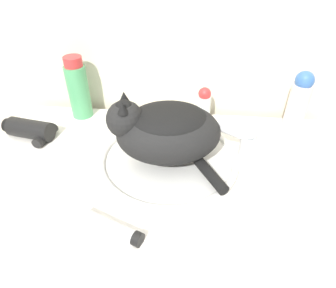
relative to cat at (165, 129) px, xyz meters
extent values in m
cube|color=beige|center=(-0.02, 0.36, 0.20)|extent=(8.00, 0.05, 2.40)
cube|color=white|center=(-0.02, 0.01, -0.57)|extent=(1.05, 0.58, 0.87)
cylinder|color=silver|center=(0.01, 0.00, -0.11)|extent=(0.37, 0.37, 0.03)
torus|color=silver|center=(0.01, 0.00, -0.10)|extent=(0.39, 0.39, 0.02)
ellipsoid|color=black|center=(0.01, 0.00, -0.01)|extent=(0.30, 0.24, 0.15)
ellipsoid|color=black|center=(0.01, 0.00, 0.03)|extent=(0.23, 0.19, 0.07)
sphere|color=black|center=(-0.10, -0.01, 0.03)|extent=(0.10, 0.10, 0.10)
sphere|color=black|center=(-0.10, -0.01, 0.06)|extent=(0.05, 0.05, 0.05)
cone|color=black|center=(-0.10, 0.01, 0.08)|extent=(0.03, 0.03, 0.03)
cone|color=black|center=(-0.10, -0.04, 0.08)|extent=(0.03, 0.03, 0.03)
cylinder|color=black|center=(0.12, -0.07, -0.07)|extent=(0.10, 0.14, 0.03)
cylinder|color=silver|center=(0.23, 0.08, -0.10)|extent=(0.04, 0.04, 0.06)
cylinder|color=silver|center=(0.19, 0.07, -0.04)|extent=(0.11, 0.06, 0.08)
sphere|color=silver|center=(0.23, 0.08, -0.05)|extent=(0.05, 0.05, 0.05)
cylinder|color=silver|center=(0.41, 0.25, -0.05)|extent=(0.06, 0.06, 0.15)
sphere|color=#3866AD|center=(0.41, 0.25, 0.04)|extent=(0.06, 0.06, 0.06)
cylinder|color=#4CA366|center=(-0.32, 0.25, -0.04)|extent=(0.07, 0.07, 0.18)
cylinder|color=red|center=(-0.32, 0.25, 0.07)|extent=(0.06, 0.06, 0.03)
cylinder|color=silver|center=(0.10, 0.25, -0.08)|extent=(0.05, 0.05, 0.10)
sphere|color=red|center=(0.10, 0.25, -0.02)|extent=(0.04, 0.04, 0.04)
cylinder|color=silver|center=(-0.11, -0.22, -0.12)|extent=(0.14, 0.08, 0.03)
cylinder|color=black|center=(-0.03, -0.25, -0.12)|extent=(0.03, 0.04, 0.03)
cylinder|color=black|center=(-0.44, 0.10, -0.10)|extent=(0.15, 0.09, 0.06)
cylinder|color=black|center=(-0.39, 0.10, -0.11)|extent=(0.05, 0.10, 0.03)
cylinder|color=black|center=(-0.52, 0.12, -0.10)|extent=(0.03, 0.05, 0.04)
cube|color=silver|center=(0.30, -0.06, -0.12)|extent=(0.07, 0.04, 0.02)
camera|label=1|loc=(0.07, -0.64, 0.43)|focal=32.00mm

